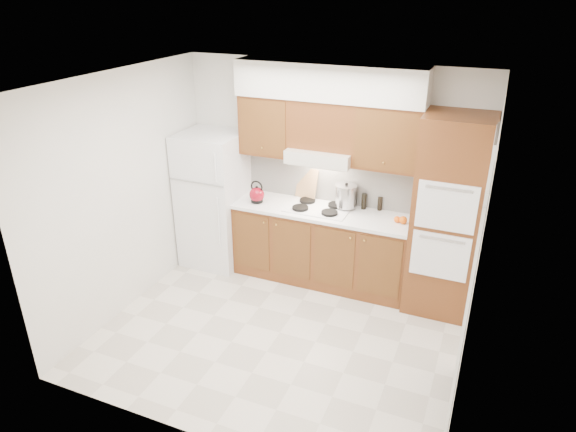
# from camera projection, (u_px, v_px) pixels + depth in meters

# --- Properties ---
(floor) EXTENTS (3.60, 3.60, 0.00)m
(floor) POSITION_uv_depth(u_px,v_px,m) (280.00, 333.00, 5.42)
(floor) COLOR beige
(floor) RESTS_ON ground
(ceiling) EXTENTS (3.60, 3.60, 0.00)m
(ceiling) POSITION_uv_depth(u_px,v_px,m) (278.00, 82.00, 4.34)
(ceiling) COLOR white
(ceiling) RESTS_ON wall_back
(wall_back) EXTENTS (3.60, 0.02, 2.60)m
(wall_back) POSITION_uv_depth(u_px,v_px,m) (329.00, 172.00, 6.14)
(wall_back) COLOR white
(wall_back) RESTS_ON floor
(wall_left) EXTENTS (0.02, 3.00, 2.60)m
(wall_left) POSITION_uv_depth(u_px,v_px,m) (126.00, 194.00, 5.51)
(wall_left) COLOR white
(wall_left) RESTS_ON floor
(wall_right) EXTENTS (0.02, 3.00, 2.60)m
(wall_right) POSITION_uv_depth(u_px,v_px,m) (478.00, 257.00, 4.25)
(wall_right) COLOR white
(wall_right) RESTS_ON floor
(fridge) EXTENTS (0.75, 0.72, 1.72)m
(fridge) POSITION_uv_depth(u_px,v_px,m) (214.00, 200.00, 6.51)
(fridge) COLOR white
(fridge) RESTS_ON floor
(base_cabinets) EXTENTS (2.11, 0.60, 0.90)m
(base_cabinets) POSITION_uv_depth(u_px,v_px,m) (321.00, 246.00, 6.23)
(base_cabinets) COLOR brown
(base_cabinets) RESTS_ON floor
(countertop) EXTENTS (2.13, 0.62, 0.04)m
(countertop) POSITION_uv_depth(u_px,v_px,m) (322.00, 211.00, 6.03)
(countertop) COLOR white
(countertop) RESTS_ON base_cabinets
(backsplash) EXTENTS (2.11, 0.03, 0.56)m
(backsplash) POSITION_uv_depth(u_px,v_px,m) (330.00, 179.00, 6.15)
(backsplash) COLOR white
(backsplash) RESTS_ON countertop
(oven_cabinet) EXTENTS (0.70, 0.65, 2.20)m
(oven_cabinet) POSITION_uv_depth(u_px,v_px,m) (447.00, 217.00, 5.44)
(oven_cabinet) COLOR brown
(oven_cabinet) RESTS_ON floor
(upper_cab_left) EXTENTS (0.63, 0.33, 0.70)m
(upper_cab_left) POSITION_uv_depth(u_px,v_px,m) (268.00, 125.00, 6.02)
(upper_cab_left) COLOR brown
(upper_cab_left) RESTS_ON wall_back
(upper_cab_right) EXTENTS (0.73, 0.33, 0.70)m
(upper_cab_right) POSITION_uv_depth(u_px,v_px,m) (389.00, 138.00, 5.52)
(upper_cab_right) COLOR brown
(upper_cab_right) RESTS_ON wall_back
(range_hood) EXTENTS (0.75, 0.45, 0.15)m
(range_hood) POSITION_uv_depth(u_px,v_px,m) (321.00, 155.00, 5.84)
(range_hood) COLOR silver
(range_hood) RESTS_ON wall_back
(upper_cab_over_hood) EXTENTS (0.75, 0.33, 0.55)m
(upper_cab_over_hood) POSITION_uv_depth(u_px,v_px,m) (324.00, 124.00, 5.75)
(upper_cab_over_hood) COLOR brown
(upper_cab_over_hood) RESTS_ON range_hood
(soffit) EXTENTS (2.13, 0.36, 0.40)m
(soffit) POSITION_uv_depth(u_px,v_px,m) (329.00, 81.00, 5.52)
(soffit) COLOR silver
(soffit) RESTS_ON wall_back
(cooktop) EXTENTS (0.74, 0.50, 0.01)m
(cooktop) POSITION_uv_depth(u_px,v_px,m) (318.00, 208.00, 6.05)
(cooktop) COLOR white
(cooktop) RESTS_ON countertop
(doorway) EXTENTS (0.02, 0.90, 2.10)m
(doorway) POSITION_uv_depth(u_px,v_px,m) (468.00, 304.00, 4.06)
(doorway) COLOR black
(doorway) RESTS_ON floor
(wall_clock) EXTENTS (0.02, 0.30, 0.30)m
(wall_clock) POSITION_uv_depth(u_px,v_px,m) (496.00, 140.00, 4.36)
(wall_clock) COLOR #3F3833
(wall_clock) RESTS_ON wall_right
(kettle) EXTENTS (0.23, 0.23, 0.18)m
(kettle) POSITION_uv_depth(u_px,v_px,m) (257.00, 195.00, 6.18)
(kettle) COLOR maroon
(kettle) RESTS_ON countertop
(cutting_board) EXTENTS (0.30, 0.17, 0.37)m
(cutting_board) POSITION_uv_depth(u_px,v_px,m) (307.00, 183.00, 6.26)
(cutting_board) COLOR tan
(cutting_board) RESTS_ON countertop
(stock_pot) EXTENTS (0.32, 0.32, 0.25)m
(stock_pot) POSITION_uv_depth(u_px,v_px,m) (346.00, 196.00, 5.99)
(stock_pot) COLOR #AFAFB3
(stock_pot) RESTS_ON cooktop
(condiment_a) EXTENTS (0.06, 0.06, 0.18)m
(condiment_a) POSITION_uv_depth(u_px,v_px,m) (355.00, 199.00, 6.09)
(condiment_a) COLOR black
(condiment_a) RESTS_ON countertop
(condiment_b) EXTENTS (0.07, 0.07, 0.19)m
(condiment_b) POSITION_uv_depth(u_px,v_px,m) (364.00, 201.00, 6.01)
(condiment_b) COLOR black
(condiment_b) RESTS_ON countertop
(condiment_c) EXTENTS (0.06, 0.06, 0.16)m
(condiment_c) POSITION_uv_depth(u_px,v_px,m) (380.00, 204.00, 5.98)
(condiment_c) COLOR black
(condiment_c) RESTS_ON countertop
(orange_near) EXTENTS (0.11, 0.11, 0.09)m
(orange_near) POSITION_uv_depth(u_px,v_px,m) (403.00, 220.00, 5.65)
(orange_near) COLOR #DF5B0B
(orange_near) RESTS_ON countertop
(orange_far) EXTENTS (0.08, 0.08, 0.07)m
(orange_far) POSITION_uv_depth(u_px,v_px,m) (397.00, 219.00, 5.69)
(orange_far) COLOR #FF530D
(orange_far) RESTS_ON countertop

